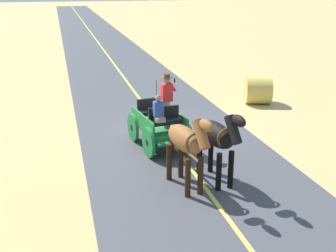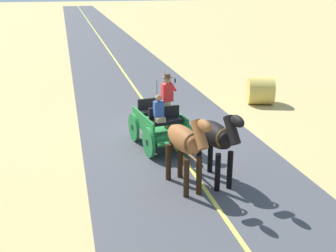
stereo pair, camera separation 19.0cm
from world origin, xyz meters
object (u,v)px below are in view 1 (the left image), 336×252
horse_drawn_carriage (160,123)px  horse_near_side (218,137)px  hay_bale (258,90)px  horse_off_side (187,142)px

horse_drawn_carriage → horse_near_side: 3.11m
horse_drawn_carriage → hay_bale: size_ratio=3.76×
horse_drawn_carriage → horse_near_side: horse_drawn_carriage is taller
horse_near_side → hay_bale: (-4.58, -6.85, -0.72)m
horse_near_side → hay_bale: 8.28m
hay_bale → horse_near_side: bearing=56.2°
horse_off_side → hay_bale: 8.91m
horse_near_side → horse_off_side: 0.91m
hay_bale → horse_off_side: bearing=51.8°
horse_drawn_carriage → horse_off_side: horse_drawn_carriage is taller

